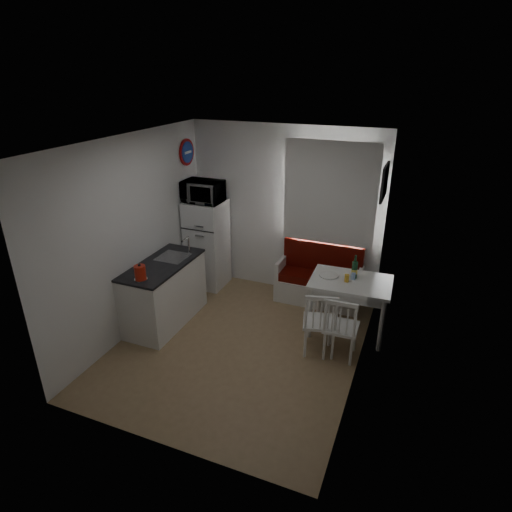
{
  "coord_description": "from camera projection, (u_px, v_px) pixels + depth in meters",
  "views": [
    {
      "loc": [
        1.94,
        -4.22,
        3.33
      ],
      "look_at": [
        0.03,
        0.5,
        1.07
      ],
      "focal_mm": 30.0,
      "sensor_mm": 36.0,
      "label": 1
    }
  ],
  "objects": [
    {
      "name": "wall_back",
      "position": [
        284.0,
        211.0,
        6.55
      ],
      "size": [
        3.0,
        0.02,
        2.6
      ],
      "primitive_type": "cube",
      "color": "white",
      "rests_on": "floor"
    },
    {
      "name": "chair_left",
      "position": [
        319.0,
        317.0,
        5.19
      ],
      "size": [
        0.5,
        0.49,
        0.47
      ],
      "rotation": [
        0.0,
        0.0,
        0.25
      ],
      "color": "white",
      "rests_on": "floor"
    },
    {
      "name": "picture_frame",
      "position": [
        384.0,
        182.0,
        5.19
      ],
      "size": [
        0.04,
        0.52,
        0.42
      ],
      "primitive_type": "cube",
      "color": "black",
      "rests_on": "wall_right"
    },
    {
      "name": "window",
      "position": [
        330.0,
        196.0,
        6.15
      ],
      "size": [
        1.22,
        0.06,
        1.47
      ],
      "primitive_type": "cube",
      "color": "white",
      "rests_on": "wall_back"
    },
    {
      "name": "wall_left",
      "position": [
        133.0,
        237.0,
        5.58
      ],
      "size": [
        0.02,
        3.5,
        2.6
      ],
      "primitive_type": "cube",
      "color": "white",
      "rests_on": "floor"
    },
    {
      "name": "dining_table",
      "position": [
        350.0,
        287.0,
        5.61
      ],
      "size": [
        1.07,
        0.77,
        0.78
      ],
      "rotation": [
        0.0,
        0.0,
        0.04
      ],
      "color": "white",
      "rests_on": "floor"
    },
    {
      "name": "wall_sign",
      "position": [
        187.0,
        152.0,
        6.45
      ],
      "size": [
        0.03,
        0.4,
        0.4
      ],
      "primitive_type": "cylinder",
      "rotation": [
        0.0,
        1.57,
        0.0
      ],
      "color": "navy",
      "rests_on": "wall_left"
    },
    {
      "name": "wine_bottle",
      "position": [
        355.0,
        267.0,
        5.58
      ],
      "size": [
        0.08,
        0.08,
        0.32
      ],
      "primitive_type": null,
      "color": "#133D20",
      "rests_on": "dining_table"
    },
    {
      "name": "bench",
      "position": [
        319.0,
        283.0,
        6.52
      ],
      "size": [
        1.28,
        0.49,
        0.91
      ],
      "color": "white",
      "rests_on": "floor"
    },
    {
      "name": "wall_front",
      "position": [
        152.0,
        331.0,
        3.58
      ],
      "size": [
        3.0,
        0.02,
        2.6
      ],
      "primitive_type": "cube",
      "color": "white",
      "rests_on": "floor"
    },
    {
      "name": "ceiling",
      "position": [
        235.0,
        142.0,
        4.54
      ],
      "size": [
        3.0,
        3.5,
        0.02
      ],
      "primitive_type": "cube",
      "color": "white",
      "rests_on": "wall_back"
    },
    {
      "name": "curtain",
      "position": [
        330.0,
        194.0,
        6.07
      ],
      "size": [
        1.35,
        0.02,
        1.5
      ],
      "primitive_type": "cube",
      "color": "white",
      "rests_on": "wall_back"
    },
    {
      "name": "drinking_glass_orange",
      "position": [
        347.0,
        278.0,
        5.52
      ],
      "size": [
        0.06,
        0.06,
        0.1
      ],
      "primitive_type": "cylinder",
      "color": "gold",
      "rests_on": "dining_table"
    },
    {
      "name": "kitchen_counter",
      "position": [
        165.0,
        292.0,
        5.95
      ],
      "size": [
        0.62,
        1.32,
        1.16
      ],
      "color": "white",
      "rests_on": "floor"
    },
    {
      "name": "drinking_glass_blue",
      "position": [
        353.0,
        276.0,
        5.59
      ],
      "size": [
        0.06,
        0.06,
        0.09
      ],
      "primitive_type": "cylinder",
      "color": "#8DB0F1",
      "rests_on": "dining_table"
    },
    {
      "name": "kettle",
      "position": [
        140.0,
        273.0,
        5.26
      ],
      "size": [
        0.17,
        0.17,
        0.22
      ],
      "primitive_type": "cylinder",
      "color": "red",
      "rests_on": "kitchen_counter"
    },
    {
      "name": "floor",
      "position": [
        239.0,
        345.0,
        5.59
      ],
      "size": [
        3.0,
        3.5,
        0.02
      ],
      "primitive_type": "cube",
      "color": "#91734D",
      "rests_on": "ground"
    },
    {
      "name": "fridge",
      "position": [
        207.0,
        244.0,
        6.89
      ],
      "size": [
        0.57,
        0.57,
        1.43
      ],
      "primitive_type": "cube",
      "color": "white",
      "rests_on": "floor"
    },
    {
      "name": "chair_right",
      "position": [
        340.0,
        323.0,
        5.11
      ],
      "size": [
        0.42,
        0.4,
        0.46
      ],
      "rotation": [
        0.0,
        0.0,
        0.03
      ],
      "color": "white",
      "rests_on": "floor"
    },
    {
      "name": "microwave",
      "position": [
        203.0,
        191.0,
        6.49
      ],
      "size": [
        0.59,
        0.4,
        0.33
      ],
      "primitive_type": "imported",
      "color": "white",
      "rests_on": "fridge"
    },
    {
      "name": "wall_right",
      "position": [
        366.0,
        275.0,
        4.55
      ],
      "size": [
        0.02,
        3.5,
        2.6
      ],
      "primitive_type": "cube",
      "color": "white",
      "rests_on": "floor"
    },
    {
      "name": "plate",
      "position": [
        329.0,
        275.0,
        5.69
      ],
      "size": [
        0.25,
        0.25,
        0.02
      ],
      "primitive_type": "cylinder",
      "color": "white",
      "rests_on": "dining_table"
    }
  ]
}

